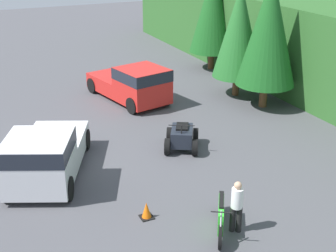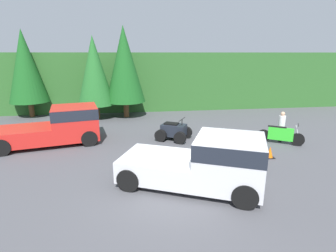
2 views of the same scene
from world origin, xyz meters
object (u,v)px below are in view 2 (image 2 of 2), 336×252
dirt_bike (280,135)px  quad_atv (174,131)px  pickup_truck_second (207,161)px  pickup_truck_red (60,125)px  traffic_cone (270,153)px  rider_person (282,125)px

dirt_bike → quad_atv: quad_atv is taller
pickup_truck_second → dirt_bike: 6.78m
pickup_truck_red → quad_atv: pickup_truck_red is taller
traffic_cone → dirt_bike: bearing=49.0°
quad_atv → rider_person: bearing=18.6°
dirt_bike → rider_person: bearing=90.3°
pickup_truck_second → dirt_bike: pickup_truck_second is taller
dirt_bike → traffic_cone: 2.38m
quad_atv → traffic_cone: bearing=-9.5°
pickup_truck_red → dirt_bike: 11.98m
rider_person → pickup_truck_red: bearing=-151.3°
pickup_truck_red → rider_person: size_ratio=3.25×
dirt_bike → pickup_truck_red: bearing=-156.8°
quad_atv → traffic_cone: quad_atv is taller
rider_person → traffic_cone: size_ratio=3.09×
quad_atv → traffic_cone: (4.09, -3.27, -0.25)m
pickup_truck_red → rider_person: 12.15m
pickup_truck_second → dirt_bike: (5.33, 4.15, -0.55)m
pickup_truck_red → quad_atv: 6.22m
rider_person → quad_atv: bearing=-155.6°
pickup_truck_red → pickup_truck_second: bearing=-54.5°
dirt_bike → rider_person: (0.23, 0.38, 0.43)m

